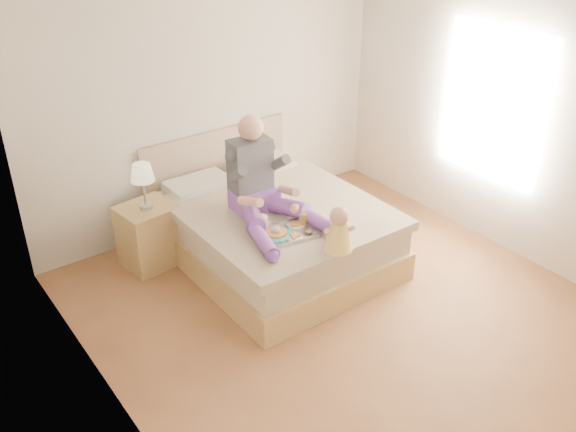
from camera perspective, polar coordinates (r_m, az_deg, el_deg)
room at (r=4.96m, az=6.09°, el=6.16°), size 4.02×4.22×2.71m
bed at (r=6.20m, az=-1.63°, el=-1.01°), size 1.70×2.18×1.00m
nightstand at (r=6.23m, az=-12.22°, el=-1.68°), size 0.55×0.50×0.61m
lamp at (r=5.91m, az=-12.83°, el=3.55°), size 0.22×0.22×0.44m
adult at (r=5.70m, az=-2.37°, el=2.55°), size 0.78×1.13×0.92m
tray at (r=5.51m, az=-0.15°, el=-1.30°), size 0.52×0.44×0.13m
baby at (r=5.25m, az=4.50°, el=-1.43°), size 0.30×0.35×0.39m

